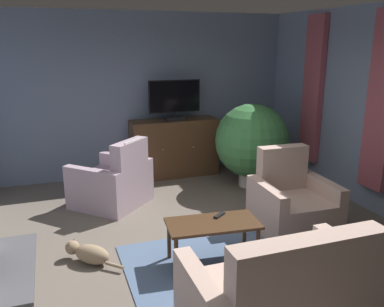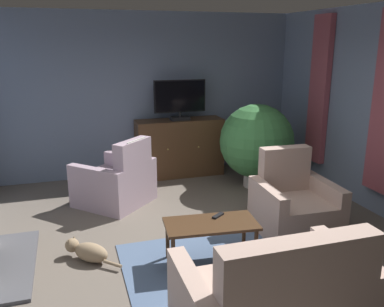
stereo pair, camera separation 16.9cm
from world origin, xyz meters
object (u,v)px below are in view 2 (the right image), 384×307
Objects in this scene: coffee_table at (211,228)px; armchair_by_fireplace at (117,183)px; cat at (88,251)px; tv_cabinet at (180,149)px; sofa_floral at (277,300)px; armchair_near_window at (294,206)px; tv_remote at (218,216)px; potted_plant_tall_palm_by_window at (256,142)px; television at (180,99)px.

armchair_by_fireplace is at bearing 110.37° from coffee_table.
cat is (-0.52, -1.57, -0.22)m from armchair_by_fireplace.
tv_cabinet is 4.29m from sofa_floral.
tv_cabinet is 3.09m from coffee_table.
armchair_near_window is at bearing 19.01° from coffee_table.
potted_plant_tall_palm_by_window is at bearing -161.49° from tv_remote.
coffee_table is at bearing -69.63° from armchair_by_fireplace.
coffee_table is 0.66× the size of sofa_floral.
armchair_near_window is at bearing -99.32° from potted_plant_tall_palm_by_window.
television is at bearing 55.16° from cat.
tv_remote is 0.17× the size of armchair_near_window.
armchair_near_window reaches higher than tv_remote.
coffee_table is 2.63m from potted_plant_tall_palm_by_window.
armchair_by_fireplace reaches higher than tv_cabinet.
potted_plant_tall_palm_by_window is at bearing 1.88° from armchair_by_fireplace.
television is at bearing -133.32° from tv_remote.
potted_plant_tall_palm_by_window is (1.42, 1.98, 0.27)m from tv_remote.
tv_cabinet is at bearing 55.72° from cat.
cat is at bearing -124.28° from tv_cabinet.
television is (0.00, -0.05, 0.90)m from tv_cabinet.
armchair_near_window reaches higher than coffee_table.
potted_plant_tall_palm_by_window is (0.27, 1.66, 0.43)m from armchair_near_window.
tv_remote is at bearing -97.31° from tv_cabinet.
tv_remote is 1.35m from sofa_floral.
television is 0.66× the size of potted_plant_tall_palm_by_window.
tv_cabinet is 1.70× the size of television.
tv_remote is 1.20m from armchair_near_window.
television is 1.91m from armchair_by_fireplace.
tv_cabinet reaches higher than cat.
sofa_floral is 2.70× the size of cat.
sofa_floral is 1.13× the size of potted_plant_tall_palm_by_window.
potted_plant_tall_palm_by_window is 3.32m from cat.
potted_plant_tall_palm_by_window reaches higher than coffee_table.
television reaches higher than coffee_table.
sofa_floral is 3.36m from armchair_by_fireplace.
cat is at bearing 179.70° from armchair_near_window.
coffee_table reaches higher than cat.
tv_cabinet is 2.73m from armchair_near_window.
armchair_near_window reaches higher than tv_cabinet.
armchair_near_window is (1.27, 0.44, -0.09)m from coffee_table.
tv_remote is 0.11× the size of sofa_floral.
potted_plant_tall_palm_by_window reaches higher than tv_remote.
armchair_by_fireplace is (-1.25, -1.03, -0.16)m from tv_cabinet.
sofa_floral is at bearing -124.59° from armchair_near_window.
armchair_near_window is at bearing -73.32° from television.
television reaches higher than cat.
potted_plant_tall_palm_by_window is 2.40× the size of cat.
potted_plant_tall_palm_by_window is at bearing 53.70° from coffee_table.
television is at bearing -90.00° from tv_cabinet.
armchair_by_fireplace is 1.67m from cat.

